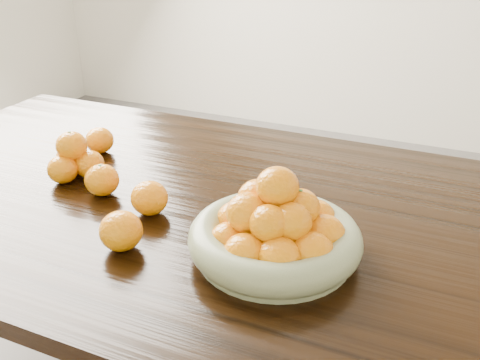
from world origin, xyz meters
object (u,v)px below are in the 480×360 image
at_px(orange_pyramid, 73,159).
at_px(loose_orange_0, 102,180).
at_px(fruit_bowl, 276,231).
at_px(dining_table, 231,239).

relative_size(orange_pyramid, loose_orange_0, 1.73).
xyz_separation_m(fruit_bowl, loose_orange_0, (-0.46, 0.08, -0.02)).
height_order(dining_table, loose_orange_0, loose_orange_0).
bearing_deg(dining_table, fruit_bowl, -42.20).
relative_size(dining_table, orange_pyramid, 14.38).
height_order(dining_table, fruit_bowl, fruit_bowl).
distance_m(dining_table, loose_orange_0, 0.33).
xyz_separation_m(dining_table, orange_pyramid, (-0.42, -0.02, 0.14)).
bearing_deg(dining_table, loose_orange_0, -166.95).
relative_size(fruit_bowl, loose_orange_0, 4.13).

